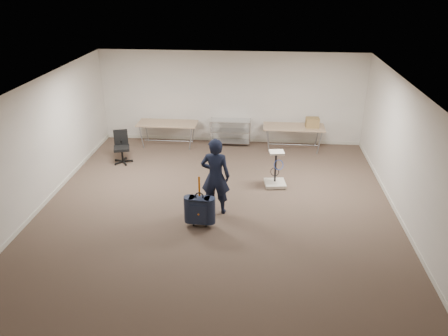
{
  "coord_description": "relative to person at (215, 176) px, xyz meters",
  "views": [
    {
      "loc": [
        0.9,
        -8.43,
        4.97
      ],
      "look_at": [
        0.14,
        0.3,
        0.97
      ],
      "focal_mm": 35.0,
      "sensor_mm": 36.0,
      "label": 1
    }
  ],
  "objects": [
    {
      "name": "folding_table_right",
      "position": [
        1.92,
        3.9,
        -0.2
      ],
      "size": [
        1.8,
        0.75,
        0.73
      ],
      "color": "#9E7F60",
      "rests_on": "ground"
    },
    {
      "name": "suitcase",
      "position": [
        -0.27,
        -0.65,
        -0.48
      ],
      "size": [
        0.43,
        0.27,
        1.16
      ],
      "color": "#161A32",
      "rests_on": "ground"
    },
    {
      "name": "ground",
      "position": [
        0.02,
        -0.05,
        -0.88
      ],
      "size": [
        9.0,
        9.0,
        0.0
      ],
      "primitive_type": "plane",
      "color": "#403027",
      "rests_on": "ground"
    },
    {
      "name": "wire_shelf",
      "position": [
        0.02,
        4.15,
        -0.44
      ],
      "size": [
        1.22,
        0.47,
        0.8
      ],
      "color": "silver",
      "rests_on": "ground"
    },
    {
      "name": "equipment_cart",
      "position": [
        1.35,
        1.41,
        -0.63
      ],
      "size": [
        0.57,
        0.57,
        0.93
      ],
      "color": "#EDEBCC",
      "rests_on": "ground"
    },
    {
      "name": "room_shell",
      "position": [
        0.02,
        1.33,
        -0.83
      ],
      "size": [
        8.0,
        9.0,
        9.0
      ],
      "color": "silver",
      "rests_on": "ground"
    },
    {
      "name": "person",
      "position": [
        0.0,
        0.0,
        0.0
      ],
      "size": [
        0.66,
        0.46,
        1.75
      ],
      "primitive_type": "imported",
      "rotation": [
        0.0,
        0.0,
        3.08
      ],
      "color": "black",
      "rests_on": "ground"
    },
    {
      "name": "office_chair",
      "position": [
        -2.9,
        2.52,
        -0.6
      ],
      "size": [
        0.55,
        0.55,
        0.91
      ],
      "color": "black",
      "rests_on": "ground"
    },
    {
      "name": "folding_table_left",
      "position": [
        -1.88,
        3.9,
        -0.2
      ],
      "size": [
        1.8,
        0.75,
        0.73
      ],
      "color": "#9E7F60",
      "rests_on": "ground"
    },
    {
      "name": "cardboard_box",
      "position": [
        2.45,
        3.88,
        -0.0
      ],
      "size": [
        0.39,
        0.3,
        0.28
      ],
      "primitive_type": "cube",
      "rotation": [
        0.0,
        0.0,
        0.04
      ],
      "color": "#9C7948",
      "rests_on": "folding_table_right"
    }
  ]
}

